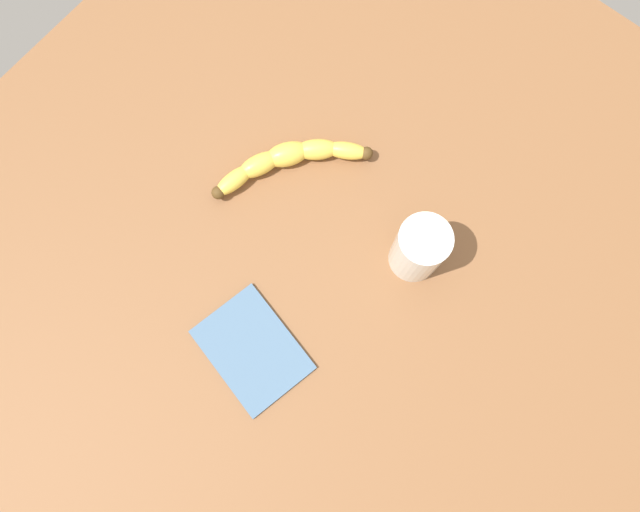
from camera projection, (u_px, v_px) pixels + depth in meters
The scene contains 4 objects.
wooden_tabletop at pixel (343, 253), 86.56cm from camera, with size 120.00×120.00×3.00cm, color brown.
banana at pixel (289, 159), 86.49cm from camera, with size 15.42×21.21×3.65cm.
smoothie_glass at pixel (419, 249), 79.44cm from camera, with size 7.25×7.25×11.18cm.
folded_napkin at pixel (252, 350), 81.43cm from camera, with size 15.34×11.25×0.60cm, color slate.
Camera 1 is at (-10.39, 18.06, 85.59)cm, focal length 32.33 mm.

